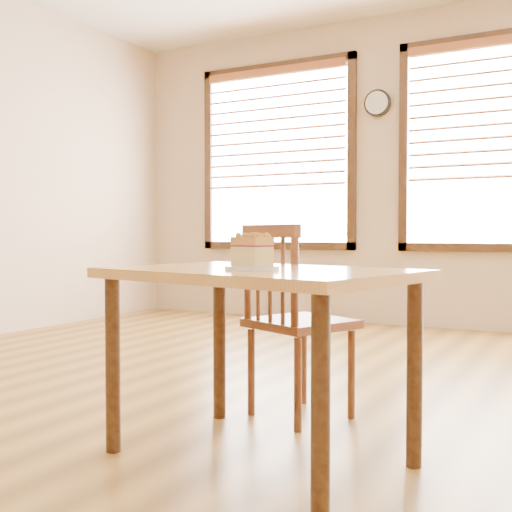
% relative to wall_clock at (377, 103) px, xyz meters
% --- Properties ---
extents(ground, '(8.00, 8.00, 0.00)m').
position_rel_wall_clock_xyz_m(ground, '(0.80, -3.96, -2.15)').
color(ground, olive).
extents(window_left, '(1.76, 0.10, 1.96)m').
position_rel_wall_clock_xyz_m(window_left, '(-1.10, 0.01, -0.34)').
color(window_left, white).
rests_on(window_left, room_shell).
extents(window_right, '(1.76, 0.10, 1.96)m').
position_rel_wall_clock_xyz_m(window_right, '(1.10, 0.01, -0.34)').
color(window_right, white).
rests_on(window_right, room_shell).
extents(wall_clock, '(0.26, 0.05, 0.26)m').
position_rel_wall_clock_xyz_m(wall_clock, '(0.00, 0.00, 0.00)').
color(wall_clock, black).
rests_on(wall_clock, room_shell).
extents(cafe_table_main, '(1.28, 0.98, 0.75)m').
position_rel_wall_clock_xyz_m(cafe_table_main, '(0.77, -3.85, -1.50)').
color(cafe_table_main, tan).
rests_on(cafe_table_main, ground).
extents(cafe_chair_main, '(0.56, 0.56, 0.94)m').
position_rel_wall_clock_xyz_m(cafe_chair_main, '(0.66, -3.27, -1.68)').
color(cafe_chair_main, '#602D1A').
rests_on(cafe_chair_main, ground).
extents(plate, '(0.20, 0.20, 0.02)m').
position_rel_wall_clock_xyz_m(plate, '(0.80, -3.95, -1.39)').
color(plate, white).
rests_on(plate, cafe_table_main).
extents(cake_slice, '(0.16, 0.14, 0.13)m').
position_rel_wall_clock_xyz_m(cake_slice, '(0.80, -3.95, -1.32)').
color(cake_slice, '#E3C080').
rests_on(cake_slice, plate).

